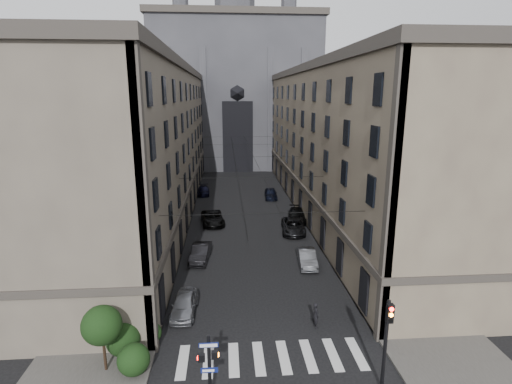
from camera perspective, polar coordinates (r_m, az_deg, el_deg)
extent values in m
cube|color=#383533|center=(54.47, -12.67, -2.80)|extent=(7.00, 80.00, 0.15)
cube|color=#383533|center=(55.43, 9.35, -2.35)|extent=(7.00, 80.00, 0.15)
cube|color=beige|center=(25.86, 2.20, -22.54)|extent=(11.00, 3.20, 0.01)
cube|color=brown|center=(53.21, -16.40, 6.42)|extent=(13.00, 60.00, 18.00)
cube|color=#38332D|center=(52.92, -17.12, 16.56)|extent=(13.60, 60.60, 0.90)
cube|color=#38332D|center=(53.99, -16.06, 1.37)|extent=(13.40, 60.30, 0.50)
cube|color=brown|center=(54.47, 12.81, 6.80)|extent=(13.00, 60.00, 18.00)
cube|color=#38332D|center=(54.19, 13.36, 16.70)|extent=(13.60, 60.60, 0.90)
cube|color=#38332D|center=(55.24, 12.54, 1.85)|extent=(13.40, 60.30, 0.50)
cube|color=#2D2D33|center=(90.72, -2.91, 13.59)|extent=(34.00, 22.00, 30.00)
cube|color=#38332D|center=(91.97, -3.03, 23.29)|extent=(35.00, 23.00, 1.20)
cube|color=black|center=(80.10, -2.61, 7.83)|extent=(6.00, 0.30, 14.00)
cylinder|color=black|center=(21.77, -6.65, -24.06)|extent=(0.18, 0.18, 4.00)
cube|color=orange|center=(21.22, -5.91, -22.14)|extent=(0.34, 0.24, 0.38)
cube|color=#FF0C07|center=(21.45, -7.80, -22.41)|extent=(0.34, 0.24, 0.38)
cube|color=navy|center=(20.75, -6.79, -20.90)|extent=(0.95, 0.05, 0.24)
cube|color=navy|center=(21.57, -6.68, -23.96)|extent=(0.85, 0.05, 0.27)
cylinder|color=black|center=(23.25, 17.96, -20.14)|extent=(0.20, 0.20, 5.20)
cube|color=black|center=(22.04, 18.58, -16.11)|extent=(0.34, 0.30, 1.00)
cylinder|color=#FF0C07|center=(21.76, 18.82, -15.58)|extent=(0.22, 0.05, 0.22)
cylinder|color=orange|center=(21.92, 18.75, -16.31)|extent=(0.22, 0.05, 0.22)
cylinder|color=black|center=(22.08, 18.68, -17.03)|extent=(0.22, 0.05, 0.22)
sphere|color=black|center=(24.88, -17.08, -21.90)|extent=(1.80, 1.80, 1.80)
sphere|color=black|center=(26.50, -18.47, -19.34)|extent=(2.00, 2.00, 2.00)
sphere|color=black|center=(27.18, -14.87, -18.89)|extent=(1.40, 1.40, 1.40)
cylinder|color=black|center=(25.52, -20.85, -20.41)|extent=(0.16, 0.16, 2.40)
sphere|color=black|center=(24.68, -21.19, -17.32)|extent=(2.20, 2.20, 2.20)
cylinder|color=black|center=(26.97, 1.13, -3.07)|extent=(14.00, 0.03, 0.03)
cylinder|color=black|center=(38.57, -0.58, 2.10)|extent=(14.00, 0.03, 0.03)
cylinder|color=black|center=(51.34, -1.56, 5.03)|extent=(14.00, 0.03, 0.03)
cylinder|color=black|center=(64.21, -2.15, 6.80)|extent=(14.00, 0.03, 0.03)
cylinder|color=black|center=(76.13, -2.52, 7.90)|extent=(14.00, 0.03, 0.03)
cylinder|color=black|center=(52.35, -3.04, 4.75)|extent=(0.03, 60.00, 0.03)
cylinder|color=black|center=(52.47, -0.19, 4.79)|extent=(0.03, 60.00, 0.03)
imported|color=slate|center=(30.08, -10.20, -15.48)|extent=(1.92, 4.33, 1.45)
imported|color=black|center=(38.49, -7.94, -8.58)|extent=(2.07, 4.71, 1.51)
imported|color=black|center=(48.58, -6.21, -3.73)|extent=(3.16, 5.71, 1.51)
imported|color=black|center=(62.92, -7.53, 0.20)|extent=(2.03, 4.57, 1.30)
imported|color=slate|center=(37.38, 7.30, -9.31)|extent=(1.86, 4.48, 1.44)
imported|color=black|center=(45.61, 5.36, -4.87)|extent=(3.10, 5.76, 1.54)
imported|color=black|center=(49.71, 5.89, -3.34)|extent=(2.68, 5.29, 1.47)
imported|color=black|center=(60.17, 2.13, -0.20)|extent=(2.04, 4.60, 1.54)
imported|color=black|center=(28.35, 8.53, -16.97)|extent=(0.54, 0.72, 1.79)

